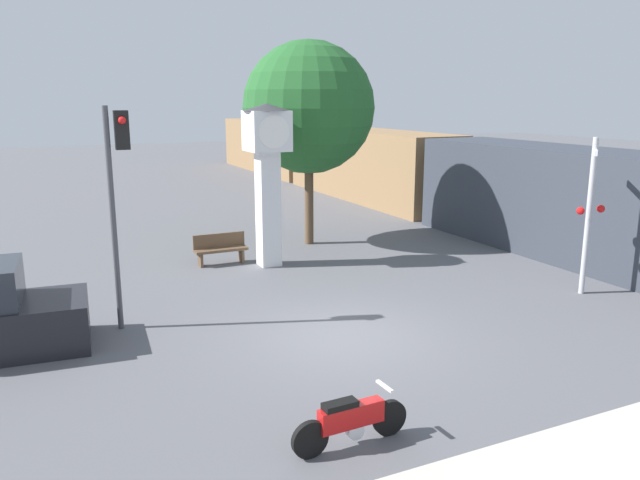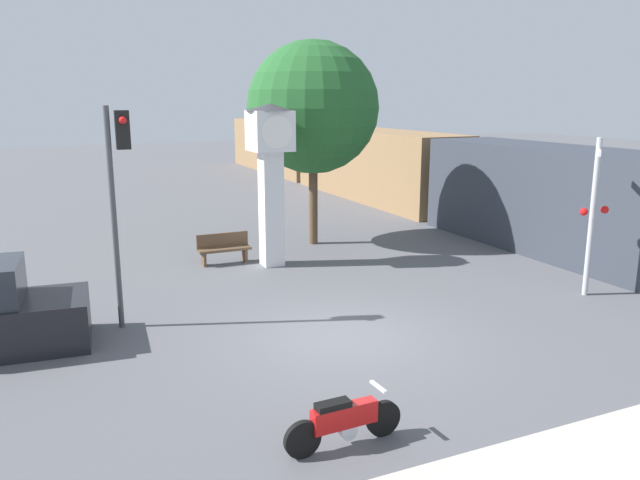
% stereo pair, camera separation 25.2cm
% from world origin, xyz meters
% --- Properties ---
extents(ground_plane, '(120.00, 120.00, 0.00)m').
position_xyz_m(ground_plane, '(0.00, 0.00, 0.00)').
color(ground_plane, '#56565B').
extents(motorcycle, '(1.88, 0.41, 0.83)m').
position_xyz_m(motorcycle, '(-1.86, -3.85, 0.40)').
color(motorcycle, black).
rests_on(motorcycle, ground_plane).
extents(clock_tower, '(1.38, 1.38, 4.78)m').
position_xyz_m(clock_tower, '(0.63, 6.08, 3.18)').
color(clock_tower, white).
rests_on(clock_tower, ground_plane).
extents(freight_train, '(2.80, 39.08, 3.40)m').
position_xyz_m(freight_train, '(9.70, 16.14, 1.70)').
color(freight_train, '#333842').
rests_on(freight_train, ground_plane).
extents(traffic_light, '(0.50, 0.35, 4.78)m').
position_xyz_m(traffic_light, '(-4.05, 2.49, 3.26)').
color(traffic_light, '#47474C').
rests_on(traffic_light, ground_plane).
extents(railroad_crossing_signal, '(0.90, 0.82, 4.00)m').
position_xyz_m(railroad_crossing_signal, '(6.95, 0.01, 2.18)').
color(railroad_crossing_signal, '#B7B7BC').
rests_on(railroad_crossing_signal, ground_plane).
extents(street_tree, '(4.36, 4.36, 6.80)m').
position_xyz_m(street_tree, '(2.89, 8.17, 4.61)').
color(street_tree, brown).
rests_on(street_tree, ground_plane).
extents(bench, '(1.60, 0.44, 0.92)m').
position_xyz_m(bench, '(-0.65, 6.85, 0.49)').
color(bench, brown).
rests_on(bench, ground_plane).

